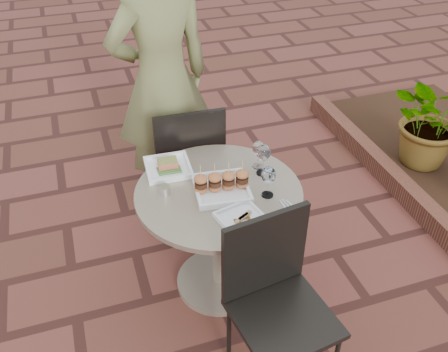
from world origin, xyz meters
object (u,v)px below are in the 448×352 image
object	(u,v)px
diner	(162,81)
plate_tuna	(242,219)
plate_salmon	(168,167)
cafe_table	(219,225)
plate_sliders	(222,184)
chair_far	(188,157)
chair_near	(274,290)

from	to	relation	value
diner	plate_tuna	world-z (taller)	diner
plate_salmon	plate_tuna	distance (m)	0.59
cafe_table	plate_sliders	distance (m)	0.29
chair_far	chair_near	distance (m)	1.20
chair_near	plate_tuna	world-z (taller)	chair_near
chair_near	chair_far	bearing A→B (deg)	86.83
diner	chair_near	bearing A→B (deg)	85.82
plate_salmon	plate_sliders	bearing A→B (deg)	-51.02
chair_near	plate_salmon	size ratio (longest dim) A/B	3.55
chair_near	diner	xyz separation A→B (m)	(-0.17, 1.52, 0.40)
chair_near	plate_salmon	world-z (taller)	chair_near
chair_near	diner	world-z (taller)	diner
chair_far	plate_sliders	world-z (taller)	chair_far
plate_sliders	plate_tuna	bearing A→B (deg)	-85.35
plate_tuna	plate_salmon	bearing A→B (deg)	114.66
chair_near	plate_sliders	xyz separation A→B (m)	(-0.07, 0.58, 0.22)
chair_far	plate_tuna	world-z (taller)	chair_far
plate_tuna	diner	bearing A→B (deg)	95.62
cafe_table	chair_near	size ratio (longest dim) A/B	0.97
plate_sliders	plate_tuna	world-z (taller)	plate_sliders
chair_far	plate_sliders	distance (m)	0.66
cafe_table	plate_sliders	size ratio (longest dim) A/B	2.85
chair_near	plate_sliders	distance (m)	0.62
chair_near	cafe_table	bearing A→B (deg)	90.59
cafe_table	plate_sliders	world-z (taller)	plate_sliders
chair_far	diner	xyz separation A→B (m)	(-0.07, 0.32, 0.40)
cafe_table	plate_tuna	bearing A→B (deg)	-82.56
plate_sliders	plate_tuna	distance (m)	0.26
diner	plate_sliders	distance (m)	0.96
chair_far	plate_tuna	bearing A→B (deg)	95.40
plate_sliders	chair_near	bearing A→B (deg)	-82.75
cafe_table	chair_far	xyz separation A→B (m)	(-0.01, 0.62, 0.07)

